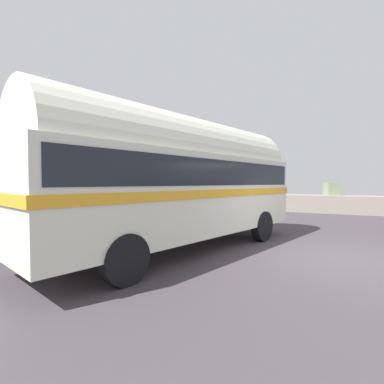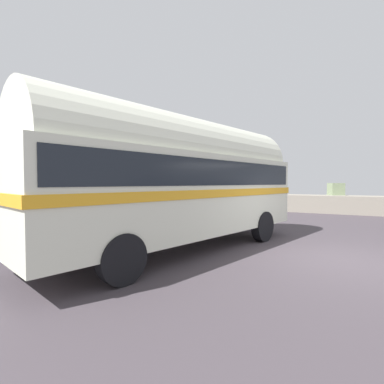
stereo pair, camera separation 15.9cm
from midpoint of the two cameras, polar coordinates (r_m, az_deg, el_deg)
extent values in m
cube|color=#413A40|center=(7.90, 27.82, -12.12)|extent=(32.00, 26.00, 0.02)
cube|color=gray|center=(19.52, 28.12, -2.26)|extent=(31.36, 1.80, 1.10)
sphere|color=gray|center=(23.42, -5.16, 1.40)|extent=(1.18, 1.18, 1.18)
cube|color=gray|center=(21.23, 5.21, 1.25)|extent=(1.47, 1.44, 1.11)
cube|color=gray|center=(19.88, 15.98, 1.22)|extent=(1.29, 1.41, 1.16)
cube|color=gray|center=(20.00, 27.56, 0.53)|extent=(1.05, 1.04, 0.77)
cylinder|color=black|center=(10.49, 4.01, -5.74)|extent=(0.52, 1.00, 0.96)
cylinder|color=black|center=(9.28, 14.74, -6.81)|extent=(0.52, 1.00, 0.96)
cylinder|color=black|center=(7.28, -23.14, -9.30)|extent=(0.52, 1.00, 0.96)
cylinder|color=black|center=(5.39, -13.36, -13.17)|extent=(0.52, 1.00, 0.96)
cube|color=silver|center=(7.73, -1.79, -0.48)|extent=(4.46, 8.73, 2.10)
cylinder|color=silver|center=(7.75, -1.79, 7.29)|extent=(4.19, 8.36, 2.20)
cube|color=gold|center=(7.72, -1.79, -0.09)|extent=(4.53, 8.83, 0.20)
cube|color=black|center=(7.72, -1.79, 3.80)|extent=(4.41, 8.42, 0.64)
cube|color=silver|center=(11.22, 13.82, -4.24)|extent=(2.25, 0.74, 0.28)
cylinder|color=black|center=(13.86, -14.15, -3.92)|extent=(0.51, 1.00, 0.96)
cylinder|color=black|center=(12.09, -8.37, -4.74)|extent=(0.51, 1.00, 0.96)
cylinder|color=black|center=(9.72, -33.12, -6.66)|extent=(0.51, 1.00, 0.96)
cube|color=silver|center=(11.55, -22.00, 0.18)|extent=(4.40, 8.73, 2.10)
cylinder|color=silver|center=(11.57, -22.06, 5.38)|extent=(4.12, 8.36, 2.20)
cube|color=#265299|center=(11.55, -22.00, 0.44)|extent=(4.46, 8.83, 0.20)
cube|color=black|center=(11.55, -22.03, 3.04)|extent=(4.35, 8.42, 0.64)
cube|color=silver|center=(13.98, -5.93, -2.99)|extent=(2.25, 0.72, 0.28)
camera|label=1|loc=(0.08, -89.46, 0.02)|focal=26.06mm
camera|label=2|loc=(0.08, 90.54, -0.02)|focal=26.06mm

